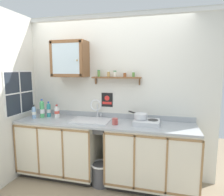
{
  "coord_description": "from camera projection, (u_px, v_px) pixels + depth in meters",
  "views": [
    {
      "loc": [
        0.86,
        -2.45,
        1.71
      ],
      "look_at": [
        0.11,
        0.44,
        1.29
      ],
      "focal_mm": 31.72,
      "sensor_mm": 36.0,
      "label": 1
    }
  ],
  "objects": [
    {
      "name": "sink",
      "position": [
        92.0,
        122.0,
        3.07
      ],
      "size": [
        0.58,
        0.47,
        0.46
      ],
      "color": "silver",
      "rests_on": "countertop"
    },
    {
      "name": "trash_bin",
      "position": [
        101.0,
        173.0,
        2.95
      ],
      "size": [
        0.3,
        0.3,
        0.34
      ],
      "color": "#4C4C51",
      "rests_on": "ground"
    },
    {
      "name": "spice_shelf",
      "position": [
        116.0,
        77.0,
        3.08
      ],
      "size": [
        0.77,
        0.14,
        0.23
      ],
      "color": "brown"
    },
    {
      "name": "floor",
      "position": [
        97.0,
        192.0,
        2.8
      ],
      "size": [
        5.74,
        5.74,
        0.0
      ],
      "primitive_type": "plane",
      "color": "gray",
      "rests_on": "ground"
    },
    {
      "name": "bottle_water_blue_3",
      "position": [
        34.0,
        112.0,
        3.2
      ],
      "size": [
        0.07,
        0.07,
        0.22
      ],
      "color": "#8CB7E0",
      "rests_on": "countertop"
    },
    {
      "name": "backsplash",
      "position": [
        108.0,
        115.0,
        3.26
      ],
      "size": [
        2.7,
        0.02,
        0.08
      ],
      "primitive_type": "cube",
      "color": "#9EA3A8",
      "rests_on": "countertop"
    },
    {
      "name": "lower_cabinet_run_right",
      "position": [
        151.0,
        157.0,
        2.87
      ],
      "size": [
        1.27,
        0.62,
        0.9
      ],
      "color": "black",
      "rests_on": "ground"
    },
    {
      "name": "lower_cabinet_run",
      "position": [
        61.0,
        147.0,
        3.23
      ],
      "size": [
        1.26,
        0.62,
        0.9
      ],
      "color": "black",
      "rests_on": "ground"
    },
    {
      "name": "bottle_soda_green_0",
      "position": [
        42.0,
        109.0,
        3.25
      ],
      "size": [
        0.07,
        0.07,
        0.3
      ],
      "color": "#4CB266",
      "rests_on": "countertop"
    },
    {
      "name": "mug",
      "position": [
        115.0,
        121.0,
        2.84
      ],
      "size": [
        0.1,
        0.1,
        0.09
      ],
      "color": "#B24C47",
      "rests_on": "countertop"
    },
    {
      "name": "warning_sign",
      "position": [
        107.0,
        100.0,
        3.23
      ],
      "size": [
        0.19,
        0.01,
        0.23
      ],
      "color": "black"
    },
    {
      "name": "window",
      "position": [
        20.0,
        93.0,
        3.16
      ],
      "size": [
        0.03,
        0.65,
        0.7
      ],
      "color": "#262D38"
    },
    {
      "name": "back_wall",
      "position": [
        109.0,
        95.0,
        3.24
      ],
      "size": [
        3.34,
        0.07,
        2.59
      ],
      "color": "silver",
      "rests_on": "ground"
    },
    {
      "name": "saucepan",
      "position": [
        141.0,
        116.0,
        2.88
      ],
      "size": [
        0.31,
        0.3,
        0.08
      ],
      "color": "silver",
      "rests_on": "hot_plate_stove"
    },
    {
      "name": "hot_plate_stove",
      "position": [
        147.0,
        122.0,
        2.85
      ],
      "size": [
        0.37,
        0.32,
        0.07
      ],
      "color": "silver",
      "rests_on": "countertop"
    },
    {
      "name": "countertop",
      "position": [
        103.0,
        123.0,
        2.98
      ],
      "size": [
        2.7,
        0.64,
        0.03
      ],
      "primitive_type": "cube",
      "color": "#9EA3A8",
      "rests_on": "lower_cabinet_run"
    },
    {
      "name": "bottle_detergent_teal_2",
      "position": [
        49.0,
        110.0,
        3.31
      ],
      "size": [
        0.07,
        0.07,
        0.25
      ],
      "color": "teal",
      "rests_on": "countertop"
    },
    {
      "name": "bottle_opaque_white_1",
      "position": [
        57.0,
        112.0,
        3.24
      ],
      "size": [
        0.08,
        0.08,
        0.22
      ],
      "color": "white",
      "rests_on": "countertop"
    },
    {
      "name": "wall_cabinet",
      "position": [
        70.0,
        59.0,
        3.14
      ],
      "size": [
        0.55,
        0.33,
        0.56
      ],
      "color": "brown"
    }
  ]
}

